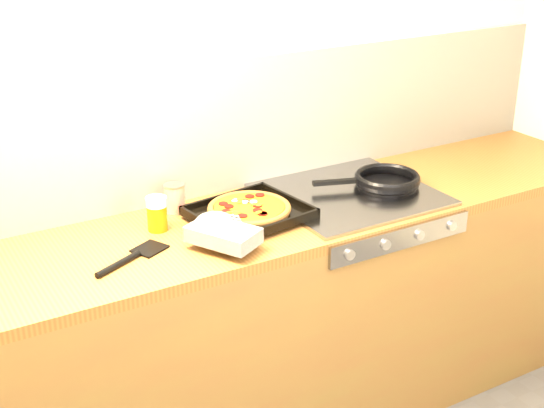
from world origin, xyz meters
TOP-DOWN VIEW (x-y plane):
  - room_shell at (0.00, 1.39)m, footprint 3.20×3.20m
  - counter_run at (0.00, 1.10)m, footprint 3.20×0.62m
  - stovetop at (0.45, 1.10)m, footprint 0.60×0.56m
  - pizza_on_tray at (-0.03, 1.06)m, footprint 0.50×0.48m
  - frying_pan at (0.60, 1.08)m, footprint 0.44×0.32m
  - tomato_can at (-0.18, 1.29)m, footprint 0.09×0.09m
  - juice_glass at (-0.29, 1.18)m, footprint 0.09×0.09m
  - wooden_spoon at (0.05, 1.28)m, footprint 0.30×0.05m
  - black_spatula at (-0.44, 1.02)m, footprint 0.28×0.17m

SIDE VIEW (x-z plane):
  - counter_run at x=0.00m, z-range 0.00..0.90m
  - stovetop at x=0.45m, z-range 0.90..0.92m
  - black_spatula at x=-0.44m, z-range 0.90..0.92m
  - wooden_spoon at x=0.05m, z-range 0.90..0.92m
  - frying_pan at x=0.60m, z-range 0.92..0.96m
  - pizza_on_tray at x=-0.03m, z-range 0.91..0.97m
  - tomato_can at x=-0.18m, z-range 0.90..1.01m
  - juice_glass at x=-0.29m, z-range 0.90..1.02m
  - room_shell at x=0.00m, z-range -0.45..2.75m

